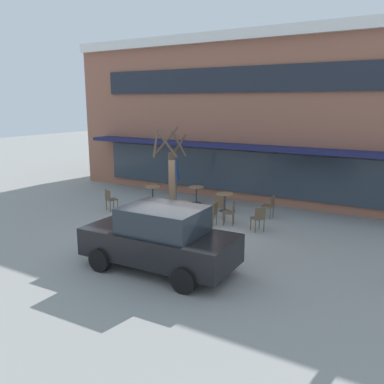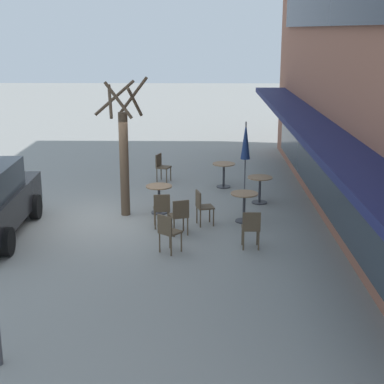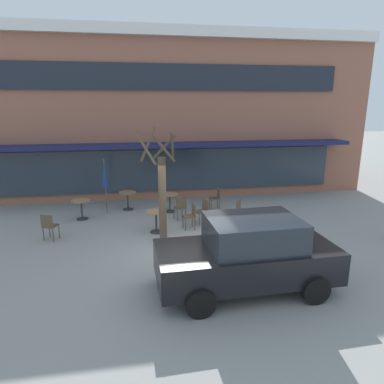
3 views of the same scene
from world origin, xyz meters
name	(u,v)px [view 3 (image 3 of 3)]	position (x,y,z in m)	size (l,w,h in m)	color
ground_plane	(185,251)	(0.00, 0.00, 0.00)	(80.00, 80.00, 0.00)	gray
building_facade	(159,114)	(0.00, 9.97, 3.75)	(19.58, 9.10, 7.50)	#935B47
cafe_table_near_wall	(128,198)	(-1.76, 4.50, 0.52)	(0.70, 0.70, 0.76)	#333338
cafe_table_streetside	(156,218)	(-0.76, 1.71, 0.52)	(0.70, 0.70, 0.76)	#333338
cafe_table_by_tree	(81,206)	(-3.48, 3.54, 0.52)	(0.70, 0.70, 0.76)	#333338
cafe_table_mid_patio	(170,200)	(-0.07, 3.94, 0.52)	(0.70, 0.70, 0.76)	#333338
patio_umbrella_green_folded	(105,174)	(-2.59, 4.13, 1.63)	(0.28, 0.28, 2.20)	#4C4C51
cafe_chair_0	(49,225)	(-4.20, 1.55, 0.53)	(0.51, 0.51, 0.89)	brown
cafe_chair_1	(191,214)	(0.47, 1.86, 0.53)	(0.45, 0.45, 0.89)	brown
cafe_chair_2	(235,210)	(2.17, 2.12, 0.53)	(0.56, 0.56, 0.89)	brown
cafe_chair_3	(203,210)	(0.98, 2.33, 0.53)	(0.51, 0.51, 0.89)	brown
cafe_chair_4	(180,207)	(0.23, 2.87, 0.53)	(0.49, 0.49, 0.89)	brown
cafe_chair_5	(216,197)	(1.88, 3.96, 0.53)	(0.40, 0.40, 0.89)	brown
parked_sedan	(248,254)	(1.14, -2.33, 0.88)	(4.26, 2.13, 1.76)	black
street_tree	(162,191)	(-0.61, 0.83, 1.69)	(1.28, 1.44, 3.62)	brown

